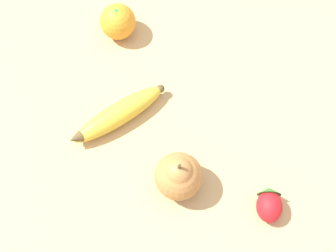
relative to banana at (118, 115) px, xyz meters
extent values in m
plane|color=tan|center=(0.10, -0.12, -0.02)|extent=(3.00, 3.00, 0.00)
ellipsoid|color=gold|center=(0.00, 0.00, 0.00)|extent=(0.19, 0.11, 0.04)
cone|color=brown|center=(-0.08, 0.03, 0.01)|extent=(0.03, 0.03, 0.03)
sphere|color=brown|center=(0.08, -0.04, 0.00)|extent=(0.02, 0.02, 0.02)
sphere|color=orange|center=(0.16, 0.11, 0.01)|extent=(0.07, 0.07, 0.07)
cylinder|color=#337A33|center=(0.16, 0.11, 0.05)|extent=(0.01, 0.01, 0.00)
sphere|color=#B2753D|center=(-0.04, -0.16, 0.02)|extent=(0.08, 0.08, 0.08)
sphere|color=#B2753D|center=(-0.04, -0.16, 0.04)|extent=(0.05, 0.05, 0.05)
cylinder|color=#4C3319|center=(-0.04, -0.16, 0.07)|extent=(0.01, 0.01, 0.02)
ellipsoid|color=red|center=(0.00, -0.31, 0.00)|extent=(0.07, 0.06, 0.04)
cone|color=#337A33|center=(0.02, -0.29, 0.00)|extent=(0.03, 0.04, 0.04)
camera|label=1|loc=(-0.24, -0.26, 0.76)|focal=50.00mm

